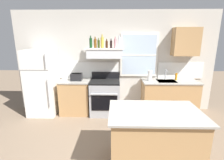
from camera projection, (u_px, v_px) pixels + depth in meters
back_wall at (116, 62)px, 4.51m from camera, size 5.40×0.11×2.70m
refrigerator at (42, 83)px, 4.30m from camera, size 0.70×0.72×1.71m
counter_left_of_stove at (76, 96)px, 4.44m from camera, size 0.79×0.63×0.91m
toaster at (76, 77)px, 4.29m from camera, size 0.30×0.20×0.19m
stove_range at (105, 97)px, 4.38m from camera, size 0.76×0.69×1.09m
range_hood_shelf at (105, 53)px, 4.19m from camera, size 0.96×0.52×0.24m
bottle_dark_green_wine at (91, 43)px, 4.16m from camera, size 0.07×0.07×0.31m
bottle_amber_wine at (95, 43)px, 4.18m from camera, size 0.07×0.07×0.28m
bottle_olive_oil_square at (99, 44)px, 4.18m from camera, size 0.06×0.06×0.24m
bottle_champagne_gold_foil at (102, 42)px, 4.07m from camera, size 0.08×0.08×0.33m
bottle_brown_stout at (107, 44)px, 4.12m from camera, size 0.06×0.06×0.23m
bottle_balsamic_dark at (111, 44)px, 4.08m from camera, size 0.06×0.06×0.23m
bottle_rose_pink at (115, 43)px, 4.12m from camera, size 0.07×0.07×0.28m
bottle_clear_tall at (119, 43)px, 4.12m from camera, size 0.06×0.06×0.32m
counter_right_with_sink at (169, 97)px, 4.38m from camera, size 1.43×0.63×0.91m
sink_faucet at (166, 74)px, 4.32m from camera, size 0.03×0.17×0.28m
paper_towel_roll at (150, 76)px, 4.25m from camera, size 0.11×0.11×0.27m
dish_soap_bottle at (176, 77)px, 4.34m from camera, size 0.06×0.06×0.18m
kitchen_island at (154, 138)px, 2.59m from camera, size 1.40×0.90×0.91m
upper_cabinet_right at (186, 42)px, 4.15m from camera, size 0.64×0.32×0.70m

